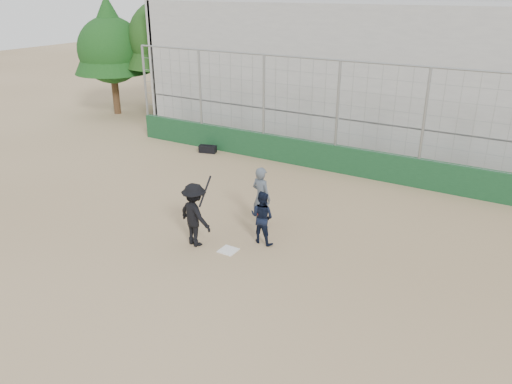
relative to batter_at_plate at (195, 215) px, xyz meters
The scene contains 10 objects.
ground 1.27m from the batter_at_plate, ahead, with size 90.00×90.00×0.00m, color olive.
home_plate 1.27m from the batter_at_plate, ahead, with size 0.44×0.44×0.02m, color white.
backstop 7.19m from the batter_at_plate, 82.53° to the left, with size 18.10×0.25×4.04m.
bleachers 12.29m from the batter_at_plate, 85.58° to the left, with size 20.25×6.70×6.98m.
tree_left 15.41m from the batter_at_plate, 132.13° to the left, with size 4.48×4.48×7.00m.
tree_right 16.09m from the batter_at_plate, 142.54° to the left, with size 3.84×3.84×6.00m.
batter_at_plate is the anchor object (origin of this frame).
catcher_crouched 1.78m from the batter_at_plate, 33.74° to the left, with size 0.77×0.63×1.01m.
umpire 2.03m from the batter_at_plate, 62.32° to the left, with size 0.65×0.43×1.60m, color #48515C.
equipment_bag 7.91m from the batter_at_plate, 123.75° to the left, with size 0.75×0.47×0.34m.
Camera 1 is at (6.42, -9.35, 6.33)m, focal length 35.00 mm.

